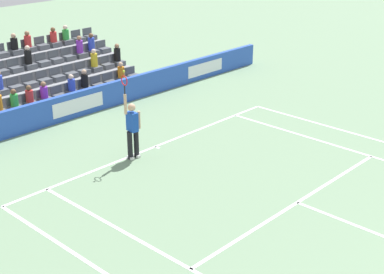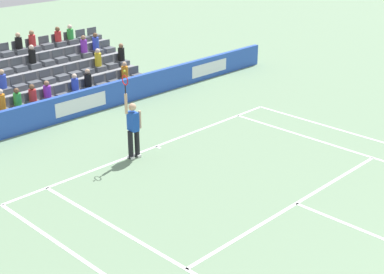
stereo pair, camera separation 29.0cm
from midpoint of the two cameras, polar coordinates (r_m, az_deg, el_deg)
name	(u,v)px [view 2 (the right image)]	position (r m, az deg, el deg)	size (l,w,h in m)	color
line_baseline	(156,146)	(18.79, -3.13, -0.93)	(10.97, 0.10, 0.01)	white
line_service	(296,203)	(15.58, 10.80, -6.47)	(8.23, 0.10, 0.01)	white
line_centre_mark	(158,147)	(18.72, -2.92, -1.02)	(0.10, 0.20, 0.01)	white
sponsor_barrier	(80,104)	(21.70, -10.68, 3.27)	(20.90, 0.22, 0.95)	blue
tennis_player	(133,128)	(17.66, -5.38, 0.92)	(0.52, 0.38, 2.85)	black
stadium_stand	(36,82)	(24.00, -14.82, 5.29)	(8.06, 3.80, 2.60)	gray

